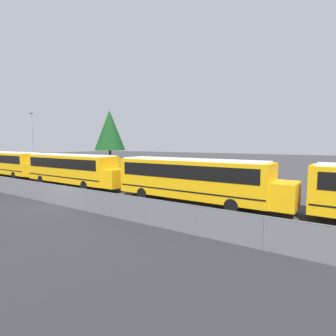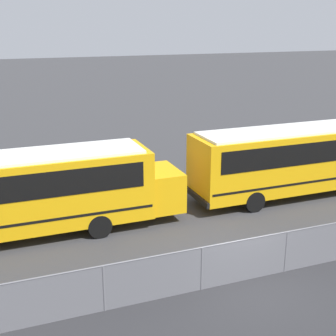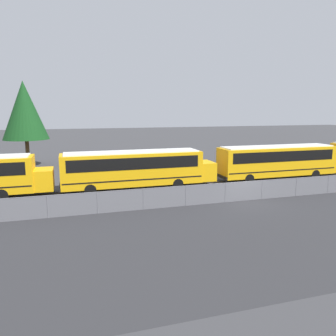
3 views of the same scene
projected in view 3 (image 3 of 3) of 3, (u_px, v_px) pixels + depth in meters
ground_plane at (243, 201)px, 24.21m from camera, size 200.00×200.00×0.00m
road_strip at (297, 228)px, 18.55m from camera, size 127.88×12.00×0.01m
fence at (244, 191)px, 24.08m from camera, size 93.95×0.07×1.46m
school_bus_2 at (136, 167)px, 27.43m from camera, size 13.12×2.51×3.24m
school_bus_3 at (279, 160)px, 31.49m from camera, size 13.12×2.51×3.24m
tree_1 at (24, 111)px, 37.70m from camera, size 5.15×5.15×9.91m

